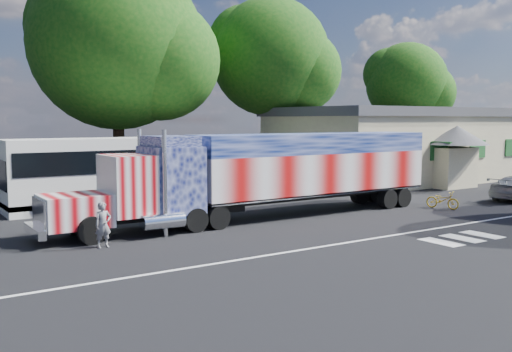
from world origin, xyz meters
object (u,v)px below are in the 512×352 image
coach_bus (128,171)px  tree_n_mid (120,44)px  bicycle (442,200)px  tree_ne_a (272,58)px  woman (103,225)px  tree_far_ne (408,84)px  semi_truck (273,172)px

coach_bus → tree_n_mid: 10.15m
bicycle → tree_ne_a: bearing=72.3°
woman → bicycle: 16.82m
woman → coach_bus: bearing=60.5°
coach_bus → bicycle: coach_bus is taller
coach_bus → tree_far_ne: 33.19m
woman → tree_ne_a: 24.34m
tree_n_mid → tree_ne_a: (11.07, -0.66, -0.25)m
coach_bus → woman: size_ratio=7.57×
coach_bus → tree_far_ne: size_ratio=1.03×
tree_far_ne → tree_n_mid: (-29.03, -2.69, 1.31)m
semi_truck → coach_bus: (-4.08, 7.05, -0.27)m
bicycle → tree_n_mid: tree_n_mid is taller
bicycle → woman: bearing=162.2°
tree_n_mid → bicycle: bearing=-57.8°
woman → tree_n_mid: 18.72m
coach_bus → woman: bearing=-115.9°
bicycle → tree_far_ne: 27.67m
tree_far_ne → woman: bearing=-152.9°
semi_truck → tree_ne_a: size_ratio=1.44×
coach_bus → tree_ne_a: tree_ne_a is taller
semi_truck → tree_ne_a: tree_ne_a is taller
coach_bus → tree_far_ne: tree_far_ne is taller
semi_truck → tree_ne_a: bearing=55.0°
coach_bus → bicycle: size_ratio=7.19×
semi_truck → tree_n_mid: bearing=97.6°
coach_bus → tree_n_mid: size_ratio=0.83×
coach_bus → tree_far_ne: (31.26, 9.45, 5.92)m
bicycle → tree_far_ne: tree_far_ne is taller
coach_bus → woman: coach_bus is taller
semi_truck → bicycle: bearing=-16.7°
woman → tree_far_ne: tree_far_ne is taller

